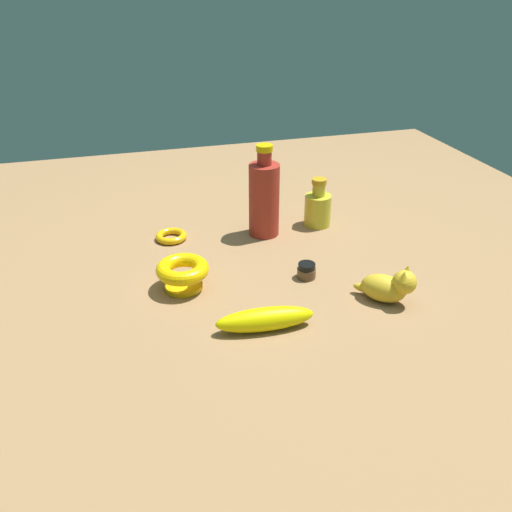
# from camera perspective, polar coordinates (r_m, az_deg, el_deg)

# --- Properties ---
(ground) EXTENTS (2.00, 2.00, 0.00)m
(ground) POSITION_cam_1_polar(r_m,az_deg,el_deg) (1.26, 0.00, -1.91)
(ground) COLOR #936D47
(bottle_tall) EXTENTS (0.08, 0.08, 0.24)m
(bottle_tall) POSITION_cam_1_polar(r_m,az_deg,el_deg) (1.40, 0.85, 6.13)
(bottle_tall) COLOR maroon
(bottle_tall) RESTS_ON ground
(nail_polish_jar) EXTENTS (0.04, 0.04, 0.04)m
(nail_polish_jar) POSITION_cam_1_polar(r_m,az_deg,el_deg) (1.24, 5.30, -1.54)
(nail_polish_jar) COLOR brown
(nail_polish_jar) RESTS_ON ground
(bowl) EXTENTS (0.12, 0.12, 0.06)m
(bowl) POSITION_cam_1_polar(r_m,az_deg,el_deg) (1.19, -7.67, -1.63)
(bowl) COLOR #E1AD0C
(bowl) RESTS_ON ground
(banana) EXTENTS (0.06, 0.20, 0.05)m
(banana) POSITION_cam_1_polar(r_m,az_deg,el_deg) (1.06, 0.95, -6.62)
(banana) COLOR yellow
(banana) RESTS_ON ground
(bangle) EXTENTS (0.08, 0.08, 0.02)m
(bangle) POSITION_cam_1_polar(r_m,az_deg,el_deg) (1.43, -8.86, 2.06)
(bangle) COLOR #ECAA0D
(bangle) RESTS_ON ground
(cat_figurine) EXTENTS (0.11, 0.11, 0.09)m
(cat_figurine) POSITION_cam_1_polar(r_m,az_deg,el_deg) (1.17, 13.76, -3.06)
(cat_figurine) COLOR gold
(cat_figurine) RESTS_ON ground
(bottle_short) EXTENTS (0.07, 0.07, 0.13)m
(bottle_short) POSITION_cam_1_polar(r_m,az_deg,el_deg) (1.48, 6.48, 5.07)
(bottle_short) COLOR gold
(bottle_short) RESTS_ON ground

